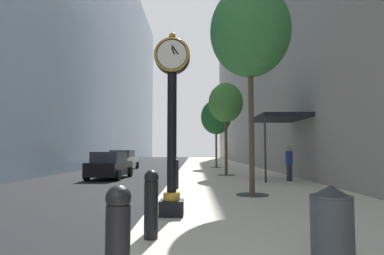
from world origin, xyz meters
name	(u,v)px	position (x,y,z in m)	size (l,w,h in m)	color
ground_plane	(181,169)	(0.00, 27.00, 0.00)	(110.00, 110.00, 0.00)	black
sidewalk_right	(218,167)	(3.42, 30.00, 0.07)	(6.84, 80.00, 0.14)	beige
building_block_left	(56,29)	(-12.67, 30.00, 13.80)	(9.00, 80.00, 27.60)	#758EA8
building_block_right	(296,11)	(11.34, 30.00, 15.60)	(9.00, 80.00, 31.20)	gray
street_clock	(172,113)	(0.65, 6.36, 2.50)	(0.84, 0.55, 4.30)	black
bollard_nearest	(118,243)	(0.44, 2.04, 0.74)	(0.25, 0.25, 1.15)	black
bollard_second	(151,203)	(0.44, 4.42, 0.74)	(0.25, 0.25, 1.15)	black
bollard_fourth	(171,178)	(0.44, 9.18, 0.74)	(0.25, 0.25, 1.15)	black
bollard_fifth	(176,173)	(0.44, 11.56, 0.74)	(0.25, 0.25, 1.15)	black
street_tree_near	(250,32)	(3.12, 9.76, 5.74)	(2.78, 2.78, 7.22)	#333335
street_tree_mid_near	(226,103)	(3.12, 18.50, 4.55)	(2.12, 2.12, 5.67)	#333335
street_tree_mid_far	(216,117)	(3.12, 27.25, 4.61)	(2.69, 2.69, 6.03)	#333335
trash_bin	(332,226)	(2.91, 3.02, 0.68)	(0.53, 0.53, 1.05)	#383D42
pedestrian_walking	(289,162)	(5.85, 14.78, 1.04)	(0.41, 0.50, 1.71)	#23232D
storefront_awning	(279,119)	(5.60, 15.62, 3.28)	(2.40, 3.60, 3.30)	black
car_silver_near	(123,160)	(-5.00, 26.62, 0.81)	(2.23, 4.09, 1.66)	#B7BABF
car_black_mid	(110,166)	(-3.74, 17.55, 0.76)	(2.04, 4.13, 1.56)	black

